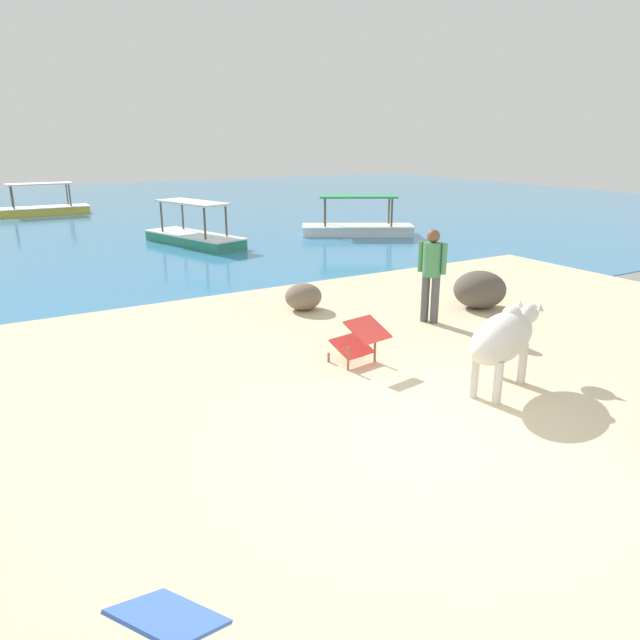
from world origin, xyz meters
The scene contains 10 objects.
sand_beach centered at (0.00, 0.00, 0.02)m, with size 18.00×14.00×0.04m, color beige.
water_surface centered at (0.00, 22.00, 0.00)m, with size 60.00×36.00×0.03m, color teal.
cow centered at (1.83, 0.67, 0.74)m, with size 1.87×1.04×1.05m.
deck_chair_near centered at (0.75, 2.28, 0.42)m, with size 0.65×0.84×0.68m.
person_standing centered at (2.96, 3.35, 0.99)m, with size 0.32×0.46×1.62m.
shore_rock_large centered at (4.38, 3.57, 0.39)m, with size 0.98×0.91×0.70m, color brown.
shore_rock_medium centered at (1.46, 5.16, 0.29)m, with size 0.71×0.67×0.50m, color #756651.
boat_green centered at (2.14, 13.13, 0.29)m, with size 2.17×3.85×1.29m.
boat_yellow centered at (-0.86, 23.40, 0.29)m, with size 3.68×1.19×1.29m.
boat_white centered at (7.43, 12.14, 0.29)m, with size 3.75×2.85×1.29m.
Camera 1 is at (-3.77, -4.21, 3.14)m, focal length 33.40 mm.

